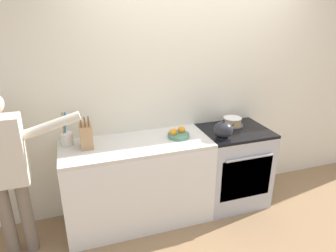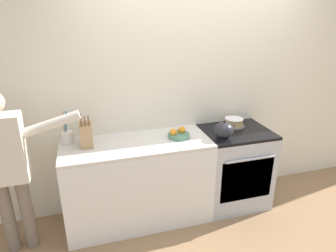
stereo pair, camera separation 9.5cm
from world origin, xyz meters
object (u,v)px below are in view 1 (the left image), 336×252
(tea_kettle, at_px, (224,130))
(knife_block, at_px, (86,136))
(fruit_bowl, at_px, (178,134))
(stove_range, at_px, (232,166))
(person_baker, at_px, (7,165))
(utensil_crock, at_px, (67,138))
(layer_cake, at_px, (232,122))

(tea_kettle, relative_size, knife_block, 0.75)
(knife_block, relative_size, fruit_bowl, 1.45)
(stove_range, bearing_deg, tea_kettle, -148.30)
(knife_block, distance_m, fruit_bowl, 0.91)
(knife_block, bearing_deg, fruit_bowl, -3.22)
(tea_kettle, xyz_separation_m, person_baker, (-2.00, 0.02, -0.07))
(utensil_crock, distance_m, fruit_bowl, 1.09)
(fruit_bowl, xyz_separation_m, person_baker, (-1.57, -0.13, -0.02))
(tea_kettle, height_order, utensil_crock, utensil_crock)
(person_baker, bearing_deg, knife_block, 5.49)
(stove_range, distance_m, utensil_crock, 1.81)
(layer_cake, relative_size, person_baker, 0.16)
(stove_range, bearing_deg, utensil_crock, 174.37)
(stove_range, relative_size, person_baker, 0.59)
(layer_cake, distance_m, knife_block, 1.59)
(tea_kettle, distance_m, utensil_crock, 1.54)
(layer_cake, height_order, fruit_bowl, fruit_bowl)
(fruit_bowl, bearing_deg, person_baker, -175.39)
(knife_block, xyz_separation_m, person_baker, (-0.66, -0.18, -0.10))
(stove_range, bearing_deg, layer_cake, 76.48)
(person_baker, bearing_deg, fruit_bowl, -4.81)
(stove_range, height_order, fruit_bowl, fruit_bowl)
(fruit_bowl, distance_m, person_baker, 1.57)
(layer_cake, distance_m, tea_kettle, 0.37)
(layer_cake, bearing_deg, knife_block, -177.67)
(fruit_bowl, height_order, person_baker, person_baker)
(layer_cake, xyz_separation_m, knife_block, (-1.59, -0.06, 0.07))
(layer_cake, xyz_separation_m, utensil_crock, (-1.76, 0.04, 0.02))
(stove_range, height_order, knife_block, knife_block)
(tea_kettle, relative_size, fruit_bowl, 1.09)
(layer_cake, distance_m, fruit_bowl, 0.70)
(stove_range, height_order, person_baker, person_baker)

